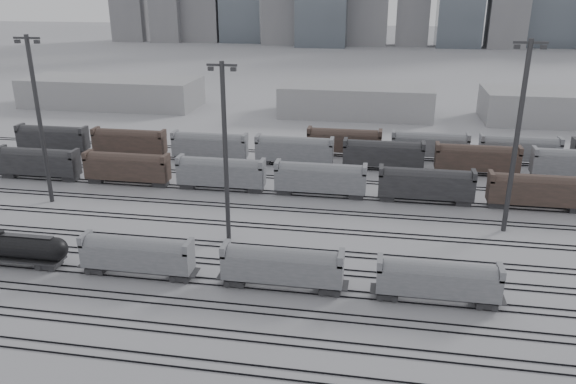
% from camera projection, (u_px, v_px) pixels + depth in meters
% --- Properties ---
extents(ground, '(900.00, 900.00, 0.00)m').
position_uv_depth(ground, '(219.00, 287.00, 65.26)').
color(ground, '#B8B9BE').
rests_on(ground, ground).
extents(tracks, '(220.00, 71.50, 0.16)m').
position_uv_depth(tracks, '(253.00, 227.00, 81.39)').
color(tracks, black).
rests_on(tracks, ground).
extents(tank_car_b, '(17.46, 2.91, 4.31)m').
position_uv_depth(tank_car_b, '(3.00, 246.00, 69.88)').
color(tank_car_b, black).
rests_on(tank_car_b, ground).
extents(hopper_car_a, '(13.64, 2.71, 4.88)m').
position_uv_depth(hopper_car_a, '(137.00, 253.00, 66.80)').
color(hopper_car_a, black).
rests_on(hopper_car_a, ground).
extents(hopper_car_b, '(13.99, 2.78, 5.00)m').
position_uv_depth(hopper_car_b, '(282.00, 265.00, 63.91)').
color(hopper_car_b, black).
rests_on(hopper_car_b, ground).
extents(hopper_car_c, '(13.35, 2.65, 4.77)m').
position_uv_depth(hopper_car_c, '(438.00, 279.00, 61.15)').
color(hopper_car_c, black).
rests_on(hopper_car_c, ground).
extents(light_mast_b, '(4.20, 0.67, 26.25)m').
position_uv_depth(light_mast_b, '(39.00, 117.00, 86.23)').
color(light_mast_b, '#343436').
rests_on(light_mast_b, ground).
extents(light_mast_c, '(3.88, 0.62, 24.23)m').
position_uv_depth(light_mast_c, '(225.00, 150.00, 72.99)').
color(light_mast_c, '#343436').
rests_on(light_mast_c, ground).
extents(light_mast_d, '(4.27, 0.68, 26.69)m').
position_uv_depth(light_mast_d, '(517.00, 134.00, 75.36)').
color(light_mast_d, '#343436').
rests_on(light_mast_d, ground).
extents(bg_string_near, '(151.00, 3.00, 5.60)m').
position_uv_depth(bg_string_near, '(320.00, 180.00, 92.53)').
color(bg_string_near, gray).
rests_on(bg_string_near, ground).
extents(bg_string_mid, '(151.00, 3.00, 5.60)m').
position_uv_depth(bg_string_mid, '(383.00, 156.00, 105.68)').
color(bg_string_mid, black).
rests_on(bg_string_mid, ground).
extents(bg_string_far, '(66.00, 3.00, 5.60)m').
position_uv_depth(bg_string_far, '(474.00, 148.00, 110.23)').
color(bg_string_far, '#503A33').
rests_on(bg_string_far, ground).
extents(warehouse_left, '(50.00, 18.00, 8.00)m').
position_uv_depth(warehouse_left, '(112.00, 92.00, 161.33)').
color(warehouse_left, '#AEAEB1').
rests_on(warehouse_left, ground).
extents(warehouse_mid, '(40.00, 18.00, 8.00)m').
position_uv_depth(warehouse_mid, '(356.00, 100.00, 149.97)').
color(warehouse_mid, '#AEAEB1').
rests_on(warehouse_mid, ground).
extents(warehouse_right, '(35.00, 18.00, 8.00)m').
position_uv_depth(warehouse_right, '(554.00, 107.00, 141.85)').
color(warehouse_right, '#AEAEB1').
rests_on(warehouse_right, ground).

